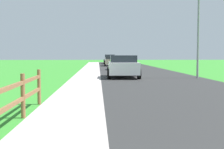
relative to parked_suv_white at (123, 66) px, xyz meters
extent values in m
plane|color=#32872B|center=(-1.54, 5.06, -0.79)|extent=(120.00, 120.00, 0.00)
cube|color=#2B2B2B|center=(1.96, 7.06, -0.78)|extent=(7.00, 66.00, 0.01)
cube|color=#B4A7A3|center=(-4.54, 7.06, -0.78)|extent=(6.00, 66.00, 0.01)
cube|color=#32872B|center=(-6.04, 7.06, -0.78)|extent=(5.00, 66.00, 0.00)
cylinder|color=brown|center=(-3.59, -13.08, -0.23)|extent=(0.11, 0.11, 1.12)
cylinder|color=brown|center=(-3.59, -11.03, -0.23)|extent=(0.11, 0.11, 1.12)
cube|color=white|center=(0.00, 0.03, -0.12)|extent=(2.06, 4.31, 0.78)
cube|color=#1E232B|center=(0.00, -0.10, 0.51)|extent=(1.77, 2.36, 0.46)
cylinder|color=black|center=(0.94, -1.32, -0.46)|extent=(0.24, 0.66, 0.66)
cylinder|color=black|center=(-1.01, -1.27, -0.46)|extent=(0.24, 0.66, 0.66)
cylinder|color=black|center=(1.01, 1.32, -0.46)|extent=(0.24, 0.66, 0.66)
cylinder|color=black|center=(-0.94, 1.37, -0.46)|extent=(0.24, 0.66, 0.66)
cube|color=navy|center=(0.65, 10.64, -0.18)|extent=(1.83, 4.56, 0.63)
cube|color=#1E232B|center=(0.65, 10.39, 0.40)|extent=(1.58, 2.19, 0.53)
cylinder|color=black|center=(1.50, 9.22, -0.45)|extent=(0.23, 0.68, 0.67)
cylinder|color=black|center=(-0.25, 9.25, -0.45)|extent=(0.23, 0.68, 0.67)
cylinder|color=black|center=(1.55, 12.03, -0.45)|extent=(0.23, 0.68, 0.67)
cylinder|color=black|center=(-0.20, 12.06, -0.45)|extent=(0.23, 0.68, 0.67)
cube|color=#C6B793|center=(0.17, 20.83, -0.19)|extent=(1.90, 4.39, 0.63)
cube|color=#1E232B|center=(0.16, 20.58, 0.35)|extent=(1.63, 2.35, 0.46)
cylinder|color=black|center=(1.02, 19.46, -0.46)|extent=(0.24, 0.67, 0.66)
cylinder|color=black|center=(-0.76, 19.51, -0.46)|extent=(0.24, 0.67, 0.66)
cylinder|color=black|center=(1.09, 22.15, -0.46)|extent=(0.24, 0.67, 0.66)
cylinder|color=black|center=(-0.68, 22.20, -0.46)|extent=(0.24, 0.67, 0.66)
cube|color=#B7BABF|center=(0.25, 29.72, -0.10)|extent=(1.86, 4.78, 0.74)
cube|color=#1E232B|center=(0.25, 29.64, 0.52)|extent=(1.61, 2.27, 0.49)
cylinder|color=black|center=(1.12, 28.23, -0.41)|extent=(0.23, 0.76, 0.75)
cylinder|color=black|center=(-0.66, 28.26, -0.41)|extent=(0.23, 0.76, 0.75)
cylinder|color=black|center=(1.17, 31.17, -0.41)|extent=(0.23, 0.76, 0.75)
cylinder|color=black|center=(-0.62, 31.20, -0.41)|extent=(0.23, 0.76, 0.75)
cylinder|color=gray|center=(4.94, -0.82, 2.96)|extent=(0.14, 0.14, 7.49)
camera|label=1|loc=(-1.72, -20.59, 0.81)|focal=48.21mm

